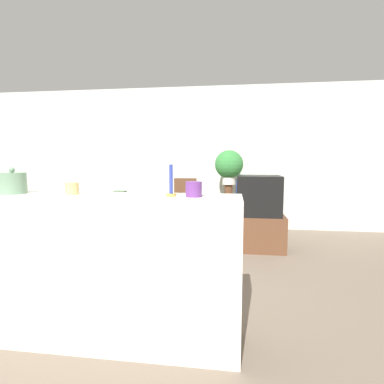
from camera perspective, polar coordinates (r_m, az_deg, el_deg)
ground_plane at (r=2.97m, az=-17.76°, el=-20.61°), size 14.00×14.00×0.00m
wall_back at (r=5.93m, az=-3.71°, el=6.45°), size 9.00×0.06×2.70m
couch at (r=4.28m, az=-14.62°, el=-8.06°), size 0.85×2.04×0.80m
tv_stand at (r=4.57m, az=12.37°, el=-7.45°), size 0.77×0.56×0.52m
television at (r=4.47m, az=12.46°, el=-0.63°), size 0.64×0.53×0.58m
wooden_chair at (r=5.18m, az=-1.47°, el=-2.56°), size 0.44×0.44×1.00m
plant_stand at (r=5.37m, az=6.95°, el=-3.28°), size 0.14×0.14×0.89m
potted_plant at (r=5.29m, az=7.06°, el=5.09°), size 0.50×0.50×0.60m
foreground_counter at (r=2.44m, az=-22.29°, el=-13.10°), size 2.50×0.44×1.08m
decorative_bowl at (r=2.56m, az=-30.98°, el=1.48°), size 0.19×0.19×0.20m
candle_jar at (r=2.30m, az=-21.87°, el=0.61°), size 0.09×0.09×0.09m
candlestick at (r=2.04m, az=-4.01°, el=1.06°), size 0.07×0.07×0.22m
coffee_tin at (r=2.01m, az=0.32°, el=0.53°), size 0.11×0.11×0.10m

